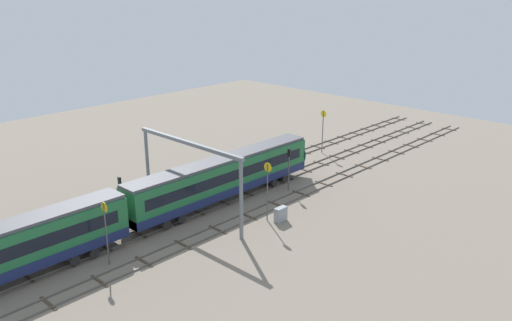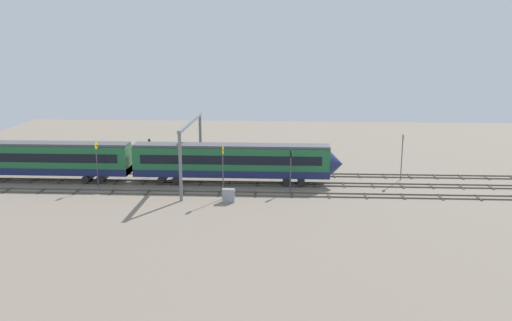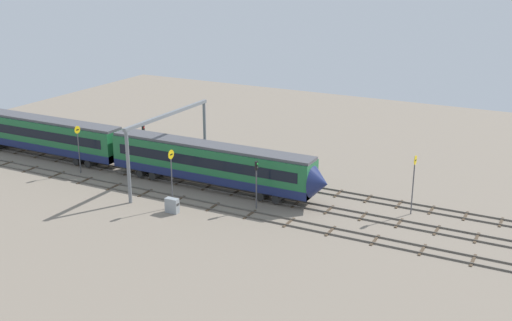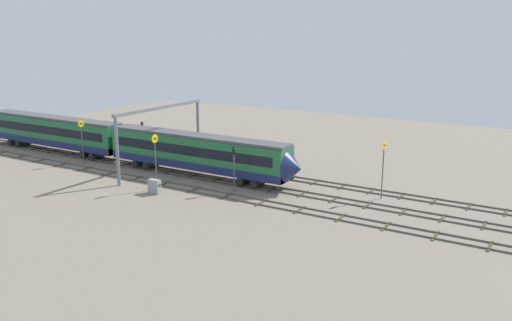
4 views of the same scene
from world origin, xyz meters
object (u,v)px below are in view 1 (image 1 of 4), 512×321
(relay_cabinet, at_px, (281,214))
(overhead_gantry, at_px, (189,162))
(train, at_px, (129,211))
(speed_sign_mid_trackside, at_px, (106,225))
(signal_light_trackside_departure, at_px, (289,164))
(speed_sign_far_trackside, at_px, (323,126))
(signal_light_trackside_approach, at_px, (121,194))
(speed_sign_near_foreground, at_px, (267,184))

(relay_cabinet, bearing_deg, overhead_gantry, 125.72)
(train, height_order, speed_sign_mid_trackside, speed_sign_mid_trackside)
(train, relative_size, relay_cabinet, 33.88)
(signal_light_trackside_departure, bearing_deg, relay_cabinet, -145.05)
(signal_light_trackside_departure, relative_size, relay_cabinet, 3.33)
(overhead_gantry, distance_m, signal_light_trackside_departure, 12.67)
(signal_light_trackside_departure, height_order, relay_cabinet, signal_light_trackside_departure)
(train, relative_size, speed_sign_mid_trackside, 8.91)
(speed_sign_far_trackside, distance_m, signal_light_trackside_approach, 32.14)
(speed_sign_near_foreground, height_order, signal_light_trackside_approach, speed_sign_near_foreground)
(train, xyz_separation_m, speed_sign_far_trackside, (33.09, 2.82, 1.16))
(overhead_gantry, height_order, speed_sign_far_trackside, overhead_gantry)
(relay_cabinet, bearing_deg, speed_sign_mid_trackside, 163.35)
(speed_sign_far_trackside, relative_size, signal_light_trackside_departure, 1.21)
(train, bearing_deg, speed_sign_mid_trackside, -144.38)
(speed_sign_far_trackside, height_order, signal_light_trackside_departure, speed_sign_far_trackside)
(overhead_gantry, xyz_separation_m, speed_sign_far_trackside, (26.16, 3.22, -2.00))
(speed_sign_near_foreground, bearing_deg, signal_light_trackside_approach, 138.44)
(speed_sign_mid_trackside, bearing_deg, overhead_gantry, 12.81)
(signal_light_trackside_approach, distance_m, relay_cabinet, 15.61)
(overhead_gantry, height_order, relay_cabinet, overhead_gantry)
(speed_sign_mid_trackside, bearing_deg, signal_light_trackside_approach, 48.48)
(speed_sign_mid_trackside, distance_m, signal_light_trackside_approach, 7.54)
(speed_sign_far_trackside, height_order, relay_cabinet, speed_sign_far_trackside)
(overhead_gantry, bearing_deg, relay_cabinet, -54.28)
(speed_sign_near_foreground, bearing_deg, train, 150.12)
(train, relative_size, speed_sign_near_foreground, 8.35)
(speed_sign_near_foreground, distance_m, relay_cabinet, 3.39)
(train, relative_size, speed_sign_far_trackside, 8.41)
(speed_sign_far_trackside, xyz_separation_m, signal_light_trackside_departure, (-14.03, -5.80, -0.60))
(speed_sign_mid_trackside, height_order, relay_cabinet, speed_sign_mid_trackside)
(speed_sign_mid_trackside, relative_size, signal_light_trackside_approach, 1.12)
(speed_sign_mid_trackside, distance_m, speed_sign_far_trackside, 37.57)
(train, relative_size, signal_light_trackside_approach, 10.03)
(speed_sign_far_trackside, distance_m, signal_light_trackside_departure, 15.19)
(speed_sign_near_foreground, height_order, speed_sign_mid_trackside, speed_sign_near_foreground)
(speed_sign_far_trackside, bearing_deg, overhead_gantry, -172.99)
(speed_sign_far_trackside, bearing_deg, speed_sign_near_foreground, -156.39)
(train, bearing_deg, signal_light_trackside_approach, 70.81)
(relay_cabinet, bearing_deg, speed_sign_far_trackside, 26.87)
(speed_sign_near_foreground, bearing_deg, signal_light_trackside_departure, 25.72)
(speed_sign_near_foreground, xyz_separation_m, signal_light_trackside_approach, (-10.55, 9.36, -0.60))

